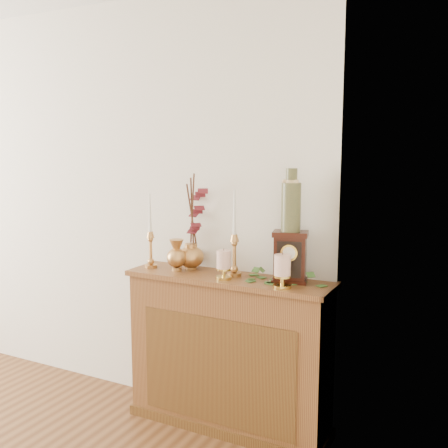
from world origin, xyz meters
The scene contains 10 objects.
console_shelf centered at (1.40, 2.10, 0.44)m, with size 1.24×0.34×0.93m.
candlestick_left centered at (0.87, 2.07, 1.08)m, with size 0.08×0.08×0.46m.
candlestick_center centered at (1.43, 2.12, 1.09)m, with size 0.08×0.08×0.50m.
bud_vase centered at (1.06, 2.07, 1.03)m, with size 0.12×0.12×0.19m.
ginger_jar centered at (1.12, 2.20, 1.19)m, with size 0.24×0.26×0.59m.
pillar_candle_left centered at (1.41, 2.03, 1.02)m, with size 0.09×0.09×0.18m.
pillar_candle_right centered at (1.77, 2.00, 1.03)m, with size 0.10×0.10×0.19m.
ivy_garland centered at (1.78, 2.11, 0.94)m, with size 0.47×0.19×0.08m.
mantel_clock centered at (1.76, 2.14, 1.07)m, with size 0.22×0.18×0.29m.
ceramic_vase centered at (1.76, 2.14, 1.37)m, with size 0.11×0.11×0.34m.
Camera 1 is at (2.74, -0.55, 1.67)m, focal length 42.00 mm.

